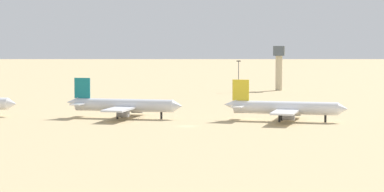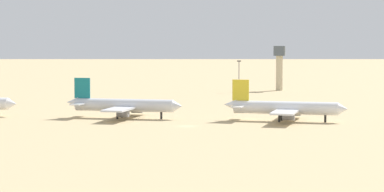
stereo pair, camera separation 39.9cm
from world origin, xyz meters
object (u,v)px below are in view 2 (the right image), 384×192
control_tower (279,64)px  light_pole_mid (239,74)px  parked_jet_yellow_4 (284,108)px  parked_jet_teal_3 (123,105)px

control_tower → light_pole_mid: size_ratio=1.46×
parked_jet_yellow_4 → control_tower: size_ratio=1.73×
parked_jet_yellow_4 → light_pole_mid: 130.99m
parked_jet_teal_3 → parked_jet_yellow_4: (48.18, -0.43, -0.03)m
control_tower → parked_jet_yellow_4: bearing=-85.4°
parked_jet_teal_3 → light_pole_mid: 128.89m
light_pole_mid → parked_jet_yellow_4: bearing=-77.4°
parked_jet_teal_3 → control_tower: bearing=78.1°
parked_jet_yellow_4 → light_pole_mid: bearing=107.1°
parked_jet_yellow_4 → control_tower: 143.34m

